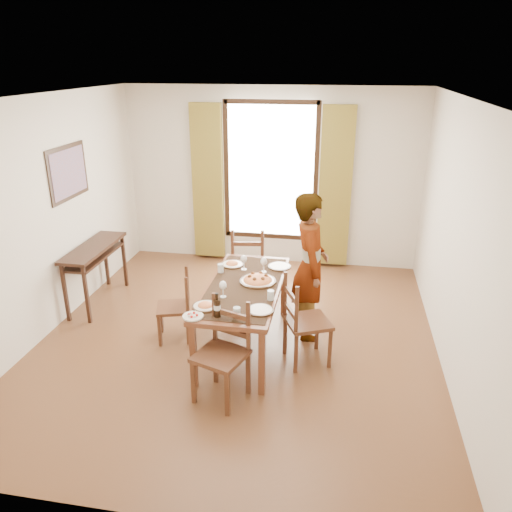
% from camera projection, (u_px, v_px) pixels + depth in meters
% --- Properties ---
extents(ground, '(5.00, 5.00, 0.00)m').
position_uv_depth(ground, '(238.00, 338.00, 5.84)').
color(ground, '#4D2A18').
rests_on(ground, ground).
extents(room_shell, '(4.60, 5.10, 2.74)m').
position_uv_depth(room_shell, '(239.00, 208.00, 5.38)').
color(room_shell, beige).
rests_on(room_shell, ground).
extents(console_table, '(0.38, 1.20, 0.80)m').
position_uv_depth(console_table, '(94.00, 254.00, 6.46)').
color(console_table, '#321810').
rests_on(console_table, ground).
extents(dining_table, '(0.80, 1.79, 0.76)m').
position_uv_depth(dining_table, '(244.00, 291.00, 5.45)').
color(dining_table, brown).
rests_on(dining_table, ground).
extents(chair_west, '(0.46, 0.46, 0.84)m').
position_uv_depth(chair_west, '(176.00, 308.00, 5.71)').
color(chair_west, '#562F1C').
rests_on(chair_west, ground).
extents(chair_north, '(0.51, 0.51, 1.01)m').
position_uv_depth(chair_north, '(248.00, 265.00, 6.69)').
color(chair_north, '#562F1C').
rests_on(chair_north, ground).
extents(chair_south, '(0.56, 0.56, 0.99)m').
position_uv_depth(chair_south, '(223.00, 355.00, 4.68)').
color(chair_south, '#562F1C').
rests_on(chair_south, ground).
extents(chair_east, '(0.58, 0.58, 0.99)m').
position_uv_depth(chair_east, '(305.00, 323.00, 5.25)').
color(chair_east, '#562F1C').
rests_on(chair_east, ground).
extents(man, '(0.75, 0.59, 1.71)m').
position_uv_depth(man, '(310.00, 267.00, 5.65)').
color(man, gray).
rests_on(man, ground).
extents(plate_sw, '(0.27, 0.27, 0.05)m').
position_uv_depth(plate_sw, '(205.00, 305.00, 4.93)').
color(plate_sw, silver).
rests_on(plate_sw, dining_table).
extents(plate_se, '(0.27, 0.27, 0.05)m').
position_uv_depth(plate_se, '(260.00, 309.00, 4.86)').
color(plate_se, silver).
rests_on(plate_se, dining_table).
extents(plate_nw, '(0.27, 0.27, 0.05)m').
position_uv_depth(plate_nw, '(232.00, 263.00, 5.93)').
color(plate_nw, silver).
rests_on(plate_nw, dining_table).
extents(plate_ne, '(0.27, 0.27, 0.05)m').
position_uv_depth(plate_ne, '(279.00, 265.00, 5.88)').
color(plate_ne, silver).
rests_on(plate_ne, dining_table).
extents(pasta_platter, '(0.40, 0.40, 0.10)m').
position_uv_depth(pasta_platter, '(258.00, 278.00, 5.47)').
color(pasta_platter, red).
rests_on(pasta_platter, dining_table).
extents(caprese_plate, '(0.20, 0.20, 0.04)m').
position_uv_depth(caprese_plate, '(193.00, 315.00, 4.75)').
color(caprese_plate, silver).
rests_on(caprese_plate, dining_table).
extents(wine_glass_a, '(0.08, 0.08, 0.18)m').
position_uv_depth(wine_glass_a, '(223.00, 289.00, 5.12)').
color(wine_glass_a, white).
rests_on(wine_glass_a, dining_table).
extents(wine_glass_b, '(0.08, 0.08, 0.18)m').
position_uv_depth(wine_glass_b, '(264.00, 265.00, 5.72)').
color(wine_glass_b, white).
rests_on(wine_glass_b, dining_table).
extents(wine_glass_c, '(0.08, 0.08, 0.18)m').
position_uv_depth(wine_glass_c, '(244.00, 262.00, 5.78)').
color(wine_glass_c, white).
rests_on(wine_glass_c, dining_table).
extents(tumbler_a, '(0.07, 0.07, 0.10)m').
position_uv_depth(tumbler_a, '(271.00, 295.00, 5.08)').
color(tumbler_a, silver).
rests_on(tumbler_a, dining_table).
extents(tumbler_b, '(0.07, 0.07, 0.10)m').
position_uv_depth(tumbler_b, '(221.00, 268.00, 5.73)').
color(tumbler_b, silver).
rests_on(tumbler_b, dining_table).
extents(tumbler_c, '(0.07, 0.07, 0.10)m').
position_uv_depth(tumbler_c, '(237.00, 312.00, 4.74)').
color(tumbler_c, silver).
rests_on(tumbler_c, dining_table).
extents(wine_bottle, '(0.07, 0.07, 0.25)m').
position_uv_depth(wine_bottle, '(217.00, 305.00, 4.72)').
color(wine_bottle, black).
rests_on(wine_bottle, dining_table).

